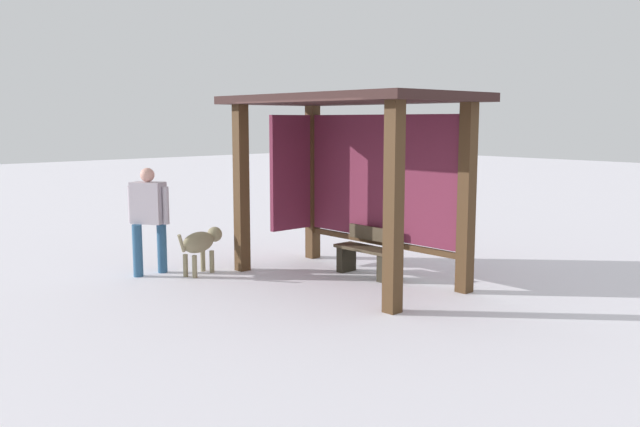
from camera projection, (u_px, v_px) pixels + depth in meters
The scene contains 5 objects.
ground_plane at pixel (346, 280), 9.48m from camera, with size 60.00×60.00×0.00m, color white.
bus_shelter at pixel (352, 143), 9.42m from camera, with size 3.55×1.95×2.59m.
bench_left_inside at pixel (367, 254), 9.72m from camera, with size 1.02×0.35×0.70m.
person_walking at pixel (149, 212), 9.72m from camera, with size 0.61×0.58×1.57m.
dog at pixel (201, 243), 9.83m from camera, with size 0.47×0.91×0.66m.
Camera 1 is at (6.63, -6.47, 2.24)m, focal length 37.64 mm.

